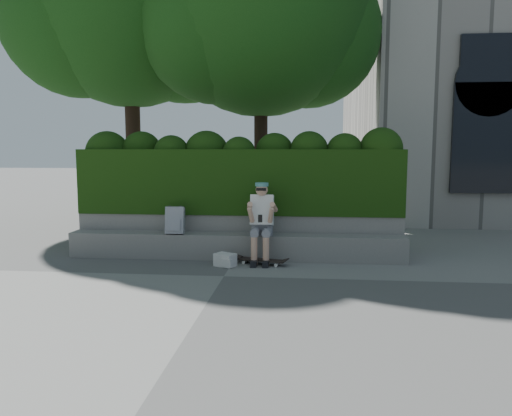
# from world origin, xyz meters

# --- Properties ---
(ground) EXTENTS (80.00, 80.00, 0.00)m
(ground) POSITION_xyz_m (0.00, 0.00, 0.00)
(ground) COLOR slate
(ground) RESTS_ON ground
(bench_ledge) EXTENTS (6.00, 0.45, 0.45)m
(bench_ledge) POSITION_xyz_m (0.00, 1.25, 0.23)
(bench_ledge) COLOR gray
(bench_ledge) RESTS_ON ground
(planter_wall) EXTENTS (6.00, 0.50, 0.75)m
(planter_wall) POSITION_xyz_m (0.00, 1.73, 0.38)
(planter_wall) COLOR gray
(planter_wall) RESTS_ON ground
(hedge) EXTENTS (6.00, 1.00, 1.20)m
(hedge) POSITION_xyz_m (0.00, 1.95, 1.35)
(hedge) COLOR black
(hedge) RESTS_ON planter_wall
(tree_left) EXTENTS (5.08, 5.08, 7.80)m
(tree_left) POSITION_xyz_m (0.15, 4.73, 5.25)
(tree_left) COLOR black
(tree_left) RESTS_ON ground
(tree_right) EXTENTS (5.17, 5.17, 8.19)m
(tree_right) POSITION_xyz_m (-3.27, 5.35, 5.59)
(tree_right) COLOR black
(tree_right) RESTS_ON ground
(person) EXTENTS (0.40, 0.76, 1.38)m
(person) POSITION_xyz_m (0.49, 1.07, 0.75)
(person) COLOR gray
(person) RESTS_ON ground
(skateboard) EXTENTS (0.86, 0.41, 0.09)m
(skateboard) POSITION_xyz_m (0.51, 0.85, 0.07)
(skateboard) COLOR black
(skateboard) RESTS_ON ground
(backpack_plaid) EXTENTS (0.34, 0.20, 0.48)m
(backpack_plaid) POSITION_xyz_m (-1.07, 1.15, 0.69)
(backpack_plaid) COLOR #ABABB0
(backpack_plaid) RESTS_ON bench_ledge
(backpack_ground) EXTENTS (0.40, 0.36, 0.21)m
(backpack_ground) POSITION_xyz_m (-0.09, 0.67, 0.11)
(backpack_ground) COLOR silver
(backpack_ground) RESTS_ON ground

